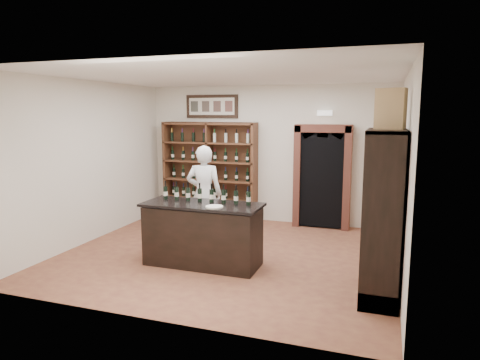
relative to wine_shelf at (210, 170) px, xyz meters
name	(u,v)px	position (x,y,z in m)	size (l,w,h in m)	color
floor	(228,254)	(1.30, -2.33, -1.10)	(5.50, 5.50, 0.00)	brown
ceiling	(227,76)	(1.30, -2.33, 1.90)	(5.50, 5.50, 0.00)	white
wall_back	(267,154)	(1.30, 0.17, 0.40)	(5.50, 0.04, 3.00)	silver
wall_left	(90,162)	(-1.45, -2.33, 0.40)	(0.04, 5.00, 3.00)	silver
wall_right	(404,176)	(4.05, -2.33, 0.40)	(0.04, 5.00, 3.00)	silver
wine_shelf	(210,170)	(0.00, 0.00, 0.00)	(2.20, 0.38, 2.20)	#4F301B
framed_picture	(212,106)	(0.00, 0.14, 1.45)	(1.25, 0.04, 0.52)	black
arched_doorway	(322,174)	(2.55, 0.00, 0.04)	(1.17, 0.35, 2.17)	black
emergency_light	(325,113)	(2.55, 0.09, 1.30)	(0.30, 0.10, 0.10)	white
tasting_counter	(203,235)	(1.10, -2.93, -0.61)	(1.88, 0.78, 1.00)	black
counter_bottle_0	(165,192)	(0.38, -2.80, 0.01)	(0.07, 0.07, 0.30)	black
counter_bottle_1	(177,193)	(0.59, -2.80, 0.01)	(0.07, 0.07, 0.30)	black
counter_bottle_2	(188,194)	(0.79, -2.80, 0.01)	(0.07, 0.07, 0.30)	black
counter_bottle_3	(200,195)	(1.00, -2.80, 0.01)	(0.07, 0.07, 0.30)	black
counter_bottle_4	(212,196)	(1.20, -2.80, 0.01)	(0.07, 0.07, 0.30)	black
counter_bottle_5	(224,196)	(1.41, -2.80, 0.01)	(0.07, 0.07, 0.30)	black
counter_bottle_6	(236,197)	(1.61, -2.80, 0.01)	(0.07, 0.07, 0.30)	black
counter_bottle_7	(249,198)	(1.82, -2.80, 0.01)	(0.07, 0.07, 0.30)	black
side_cabinet	(384,241)	(3.82, -3.23, -0.35)	(0.48, 1.20, 2.20)	black
shopkeeper	(204,194)	(0.62, -1.77, -0.19)	(0.66, 0.44, 1.82)	silver
plate	(214,207)	(1.39, -3.14, -0.09)	(0.27, 0.27, 0.02)	beige
wine_crate	(391,109)	(3.82, -3.26, 1.35)	(0.36, 0.15, 0.51)	tan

